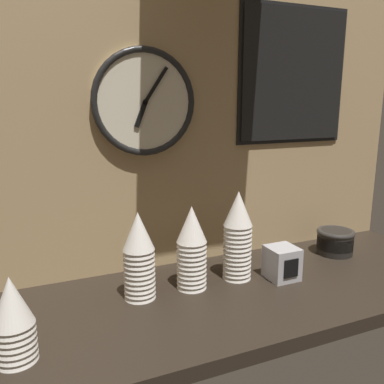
% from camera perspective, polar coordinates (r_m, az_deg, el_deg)
% --- Properties ---
extents(ground_plane, '(1.60, 0.56, 0.04)m').
position_cam_1_polar(ground_plane, '(1.25, 5.88, -14.18)').
color(ground_plane, black).
extents(wall_tiled_back, '(1.60, 0.03, 1.05)m').
position_cam_1_polar(wall_tiled_back, '(1.35, 0.80, 12.00)').
color(wall_tiled_back, tan).
rests_on(wall_tiled_back, ground_plane).
extents(cup_stack_center_left, '(0.09, 0.09, 0.25)m').
position_cam_1_polar(cup_stack_center_left, '(1.14, -7.46, -8.86)').
color(cup_stack_center_left, white).
rests_on(cup_stack_center_left, ground_plane).
extents(cup_stack_center, '(0.09, 0.09, 0.25)m').
position_cam_1_polar(cup_stack_center, '(1.19, -0.05, -7.81)').
color(cup_stack_center, white).
rests_on(cup_stack_center, ground_plane).
extents(cup_stack_center_right, '(0.09, 0.09, 0.28)m').
position_cam_1_polar(cup_stack_center_right, '(1.26, 6.42, -6.07)').
color(cup_stack_center_right, white).
rests_on(cup_stack_center_right, ground_plane).
extents(cup_stack_far_left, '(0.09, 0.09, 0.19)m').
position_cam_1_polar(cup_stack_far_left, '(0.97, -23.82, -16.04)').
color(cup_stack_far_left, white).
rests_on(cup_stack_far_left, ground_plane).
extents(bowl_stack_far_right, '(0.13, 0.13, 0.09)m').
position_cam_1_polar(bowl_stack_far_right, '(1.56, 19.45, -6.46)').
color(bowl_stack_far_right, black).
rests_on(bowl_stack_far_right, ground_plane).
extents(wall_clock, '(0.32, 0.03, 0.32)m').
position_cam_1_polar(wall_clock, '(1.25, -6.70, 12.43)').
color(wall_clock, beige).
extents(menu_board, '(0.44, 0.01, 0.47)m').
position_cam_1_polar(menu_board, '(1.51, 14.06, 15.57)').
color(menu_board, black).
extents(napkin_dispenser, '(0.09, 0.09, 0.10)m').
position_cam_1_polar(napkin_dispenser, '(1.31, 12.50, -9.69)').
color(napkin_dispenser, '#B7B7BC').
rests_on(napkin_dispenser, ground_plane).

